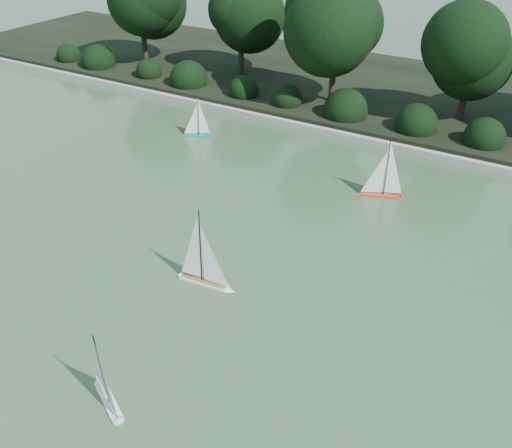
% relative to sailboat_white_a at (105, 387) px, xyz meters
% --- Properties ---
extents(ground, '(80.00, 80.00, 0.00)m').
position_rel_sailboat_white_a_xyz_m(ground, '(0.84, 1.81, -0.23)').
color(ground, '#2D4227').
rests_on(ground, ground).
extents(pond_coping, '(40.00, 0.35, 0.18)m').
position_rel_sailboat_white_a_xyz_m(pond_coping, '(0.84, 10.81, -0.14)').
color(pond_coping, gray).
rests_on(pond_coping, ground).
extents(far_bank, '(40.00, 8.00, 0.30)m').
position_rel_sailboat_white_a_xyz_m(far_bank, '(0.84, 14.81, -0.08)').
color(far_bank, black).
rests_on(far_bank, ground).
extents(tree_line, '(26.31, 3.93, 4.39)m').
position_rel_sailboat_white_a_xyz_m(tree_line, '(2.07, 13.25, 2.41)').
color(tree_line, black).
rests_on(tree_line, ground).
extents(shrub_hedge, '(29.10, 1.10, 1.10)m').
position_rel_sailboat_white_a_xyz_m(shrub_hedge, '(0.84, 11.71, 0.22)').
color(shrub_hedge, black).
rests_on(shrub_hedge, ground).
extents(sailboat_white_a, '(1.00, 0.62, 1.45)m').
position_rel_sailboat_white_a_xyz_m(sailboat_white_a, '(0.00, 0.00, 0.00)').
color(sailboat_white_a, white).
rests_on(sailboat_white_a, ground).
extents(sailboat_white_b, '(1.23, 0.31, 1.67)m').
position_rel_sailboat_white_a_xyz_m(sailboat_white_b, '(-0.27, 3.01, 0.03)').
color(sailboat_white_b, white).
rests_on(sailboat_white_b, ground).
extents(sailboat_orange, '(1.12, 0.55, 1.56)m').
position_rel_sailboat_white_a_xyz_m(sailboat_orange, '(1.25, 7.95, 0.02)').
color(sailboat_orange, red).
rests_on(sailboat_orange, ground).
extents(sailboat_teal, '(0.89, 0.52, 1.27)m').
position_rel_sailboat_white_a_xyz_m(sailboat_teal, '(-4.67, 8.67, -0.03)').
color(sailboat_teal, '#028879').
rests_on(sailboat_teal, ground).
extents(race_buoy, '(0.14, 0.14, 0.14)m').
position_rel_sailboat_white_a_xyz_m(race_buoy, '(-0.26, 3.12, -0.23)').
color(race_buoy, '#F85B0D').
rests_on(race_buoy, ground).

